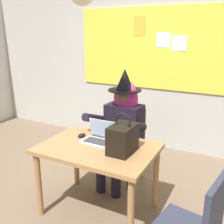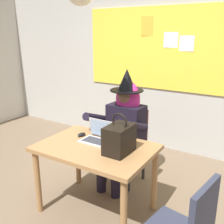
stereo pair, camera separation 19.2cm
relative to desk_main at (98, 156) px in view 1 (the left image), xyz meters
name	(u,v)px [view 1 (the left image)]	position (x,y,z in m)	size (l,w,h in m)	color
ground_plane	(81,211)	(-0.16, -0.10, -0.62)	(24.00, 24.00, 0.00)	#75604C
wall_back_bulletin	(152,63)	(-0.16, 1.90, 0.71)	(6.36, 2.09, 2.64)	#B2B2AD
desk_main	(98,156)	(0.00, 0.00, 0.00)	(1.12, 0.78, 0.72)	#A37547
chair_at_desk	(127,140)	(-0.04, 0.74, -0.11)	(0.45, 0.45, 0.90)	#4C1E19
person_costumed	(122,122)	(-0.05, 0.62, 0.16)	(0.60, 0.66, 1.39)	black
laptop	(99,137)	(-0.06, 0.12, 0.15)	(0.31, 0.24, 0.21)	#B7B7BC
computer_mouse	(82,135)	(-0.28, 0.13, 0.12)	(0.06, 0.10, 0.03)	black
handbag	(123,138)	(0.26, 0.00, 0.23)	(0.20, 0.30, 0.38)	black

